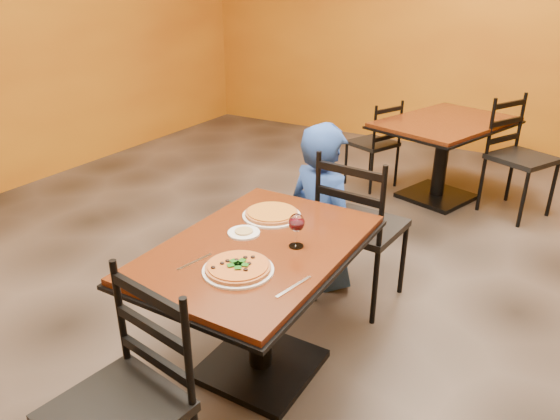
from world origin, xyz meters
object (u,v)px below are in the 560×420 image
Objects in this scene: diner at (323,204)px; wine_glass at (296,229)px; chair_main_far at (362,227)px; chair_second_left at (373,144)px; pizza_far at (272,213)px; side_plate at (244,233)px; pizza_main at (238,267)px; chair_second_right at (522,159)px; table_main at (259,279)px; table_second at (443,141)px; chair_main_near at (115,414)px; plate_far at (272,216)px; plate_main at (238,270)px.

diner is 6.11× the size of wine_glass.
chair_second_left is (-0.68, 1.92, -0.07)m from chair_main_far.
pizza_far is 1.75× the size of side_plate.
diner reaches higher than pizza_main.
wine_glass is at bearing -166.91° from chair_second_right.
pizza_far is (-0.11, 0.30, 0.21)m from table_main.
pizza_main reaches higher than table_second.
wine_glass is (0.67, -2.75, 0.41)m from chair_second_left.
table_second is 2.79m from side_plate.
chair_main_near is 1.02m from side_plate.
chair_main_far is at bearing 65.15° from pizza_far.
chair_main_far reaches higher than plate_far.
plate_main is at bearing -73.00° from pizza_far.
table_main is at bearing 96.93° from chair_main_near.
diner is (-0.31, -1.83, -0.01)m from table_second.
side_plate is (-0.10, 0.97, 0.28)m from chair_main_near.
pizza_far reaches higher than plate_main.
diner reaches higher than chair_main_far.
pizza_far is at bearing 69.82° from chair_main_far.
diner is at bearing 108.51° from wine_glass.
chair_second_right is at bearing 76.36° from wine_glass.
chair_second_right is 2.94m from side_plate.
plate_far is at bearing 31.76° from chair_second_left.
diner is at bearing 178.56° from chair_second_right.
chair_main_far reaches higher than chair_main_near.
diner reaches higher than wine_glass.
pizza_far is at bearing 112.00° from diner.
pizza_far reaches higher than table_second.
plate_main is 1.00× the size of plate_far.
chair_main_near reaches higher than plate_main.
side_plate is at bearing -93.13° from plate_far.
pizza_main is (-0.77, -3.08, 0.27)m from chair_second_right.
wine_glass is (0.29, 0.02, 0.08)m from side_plate.
wine_glass reaches higher than table_main.
plate_main is 1.72× the size of wine_glass.
plate_far is 1.72× the size of wine_glass.
chair_second_left is 3.06× the size of pizza_far.
wine_glass is at bearing 87.61° from chair_main_near.
diner is at bearing 93.00° from pizza_far.
wine_glass is at bearing 23.55° from table_main.
chair_main_far is (0.17, 0.90, -0.05)m from table_main.
chair_second_left is 2.86m from wine_glass.
diner is 0.74m from pizza_far.
chair_main_near is at bearing 112.69° from diner.
chair_second_left is 0.78× the size of diner.
chair_second_left is 2.82m from side_plate.
pizza_far is at bearing -96.13° from table_second.
plate_far is 1.94× the size of side_plate.
chair_main_near is 1.83m from chair_main_far.
table_second is 1.92m from chair_main_far.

